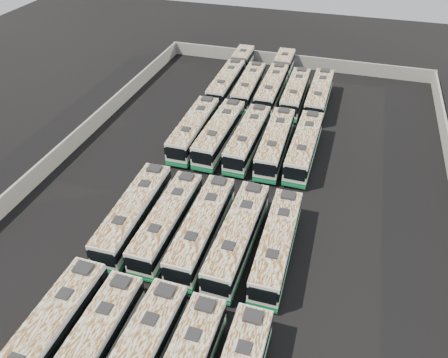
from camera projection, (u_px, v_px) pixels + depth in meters
ground at (241, 191)px, 48.20m from camera, size 140.00×140.00×0.00m
perimeter_wall at (241, 183)px, 47.54m from camera, size 45.20×73.20×2.20m
bus_front_far_left at (46, 338)px, 31.52m from camera, size 2.93×13.05×3.67m
bus_front_left at (88, 353)px, 30.63m from camera, size 2.71×12.62×3.56m
bus_midfront_far_left at (134, 213)px, 42.42m from camera, size 3.05×13.02×3.65m
bus_midfront_left at (168, 221)px, 41.63m from camera, size 2.71×12.50×3.52m
bus_midfront_center at (202, 228)px, 40.80m from camera, size 2.74×12.84×3.62m
bus_midfront_right at (238, 236)px, 39.87m from camera, size 2.98×12.98×3.65m
bus_midfront_far_right at (277, 244)px, 39.17m from camera, size 2.80×12.54×3.53m
bus_midback_far_left at (194, 129)px, 55.36m from camera, size 2.88×12.95×3.64m
bus_midback_left at (220, 133)px, 54.57m from camera, size 3.05×13.08×3.67m
bus_midback_center at (248, 138)px, 53.68m from camera, size 2.90×12.74×3.58m
bus_midback_right at (275, 143)px, 52.82m from camera, size 2.95×12.87×3.62m
bus_midback_far_right at (304, 146)px, 52.14m from camera, size 2.89×12.85×3.61m
bus_back_far_left at (232, 75)px, 68.96m from camera, size 2.89×19.55×3.54m
bus_back_left at (249, 87)px, 65.55m from camera, size 2.95×12.52×3.51m
bus_back_center at (276, 80)px, 67.38m from camera, size 2.90×19.93×3.61m
bus_back_right at (295, 93)px, 63.76m from camera, size 2.75×12.49×3.51m
bus_back_far_right at (319, 95)px, 63.16m from camera, size 2.79×12.77×3.60m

